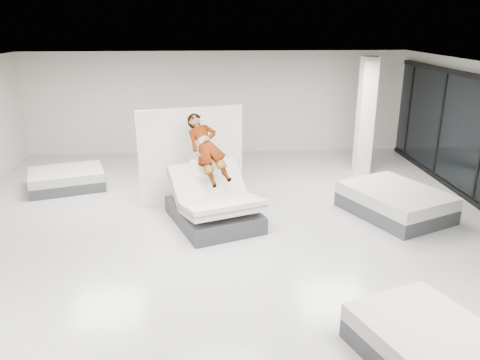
# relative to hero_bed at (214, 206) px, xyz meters

# --- Properties ---
(room) EXTENTS (14.00, 14.04, 3.20)m
(room) POSITION_rel_hero_bed_xyz_m (0.19, -1.33, 1.21)
(room) COLOR beige
(room) RESTS_ON ground
(hero_bed) EXTENTS (2.16, 2.46, 1.29)m
(hero_bed) POSITION_rel_hero_bed_xyz_m (0.00, 0.00, 0.00)
(hero_bed) COLOR #36363B
(hero_bed) RESTS_ON floor
(person) EXTENTS (1.14, 1.70, 1.43)m
(person) POSITION_rel_hero_bed_xyz_m (-0.12, 0.31, 0.90)
(person) COLOR slate
(person) RESTS_ON hero_bed
(remote) EXTENTS (0.10, 0.15, 0.08)m
(remote) POSITION_rel_hero_bed_xyz_m (0.21, 0.06, 0.69)
(remote) COLOR black
(remote) RESTS_ON person
(divider_panel) EXTENTS (2.39, 0.81, 2.23)m
(divider_panel) POSITION_rel_hero_bed_xyz_m (-0.47, 1.35, 0.73)
(divider_panel) COLOR white
(divider_panel) RESTS_ON floor
(flat_bed_right_far) EXTENTS (2.35, 2.62, 0.59)m
(flat_bed_right_far) POSITION_rel_hero_bed_xyz_m (3.99, 0.18, -0.10)
(flat_bed_right_far) COLOR #36363B
(flat_bed_right_far) RESTS_ON floor
(flat_bed_right_near) EXTENTS (1.97, 2.25, 0.52)m
(flat_bed_right_near) POSITION_rel_hero_bed_xyz_m (2.63, -4.53, -0.13)
(flat_bed_right_near) COLOR #36363B
(flat_bed_right_near) RESTS_ON floor
(flat_bed_left_far) EXTENTS (2.10, 1.81, 0.49)m
(flat_bed_left_far) POSITION_rel_hero_bed_xyz_m (-3.72, 2.42, -0.15)
(flat_bed_left_far) COLOR #36363B
(flat_bed_left_far) RESTS_ON floor
(column) EXTENTS (0.40, 0.40, 3.20)m
(column) POSITION_rel_hero_bed_xyz_m (4.19, 3.17, 1.21)
(column) COLOR white
(column) RESTS_ON floor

